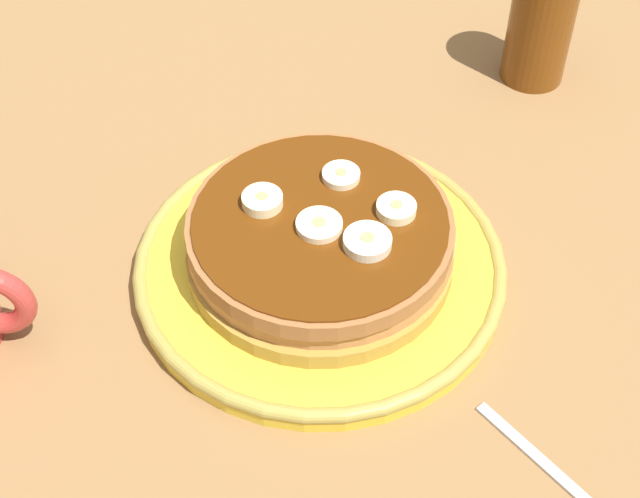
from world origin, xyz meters
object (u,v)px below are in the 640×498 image
at_px(banana_slice_0, 324,226).
at_px(banana_slice_4, 367,242).
at_px(pancake_stack, 318,237).
at_px(banana_slice_2, 262,201).
at_px(syrup_bottle, 543,13).
at_px(fork, 572,487).
at_px(banana_slice_1, 396,209).
at_px(plate, 320,266).
at_px(banana_slice_3, 341,176).

xyz_separation_m(banana_slice_0, banana_slice_4, (0.03, -0.01, 0.00)).
xyz_separation_m(pancake_stack, banana_slice_2, (-0.04, 0.01, 0.02)).
bearing_deg(syrup_bottle, fork, -90.80).
distance_m(banana_slice_4, syrup_bottle, 0.29).
bearing_deg(pancake_stack, banana_slice_1, 7.67).
bearing_deg(syrup_bottle, banana_slice_0, -122.88).
xyz_separation_m(plate, banana_slice_1, (0.05, 0.01, 0.05)).
bearing_deg(banana_slice_1, banana_slice_4, -119.62).
xyz_separation_m(plate, banana_slice_2, (-0.04, 0.01, 0.05)).
relative_size(banana_slice_4, syrup_bottle, 0.23).
relative_size(banana_slice_1, banana_slice_3, 1.02).
bearing_deg(banana_slice_1, syrup_bottle, 63.64).
bearing_deg(banana_slice_1, pancake_stack, -172.33).
relative_size(banana_slice_2, fork, 0.28).
distance_m(fork, syrup_bottle, 0.40).
height_order(pancake_stack, banana_slice_3, banana_slice_3).
bearing_deg(banana_slice_0, banana_slice_4, -24.90).
bearing_deg(syrup_bottle, banana_slice_2, -131.43).
xyz_separation_m(banana_slice_1, banana_slice_4, (-0.02, -0.03, 0.00)).
height_order(banana_slice_0, syrup_bottle, syrup_bottle).
xyz_separation_m(banana_slice_1, fork, (0.11, -0.16, -0.06)).
distance_m(pancake_stack, banana_slice_1, 0.06).
bearing_deg(plate, banana_slice_3, 74.56).
xyz_separation_m(plate, pancake_stack, (-0.00, 0.00, 0.03)).
relative_size(banana_slice_3, fork, 0.26).
relative_size(banana_slice_3, syrup_bottle, 0.19).
bearing_deg(pancake_stack, banana_slice_4, -35.76).
bearing_deg(syrup_bottle, banana_slice_1, -116.36).
bearing_deg(banana_slice_2, banana_slice_3, 30.43).
bearing_deg(plate, pancake_stack, 115.68).
distance_m(banana_slice_2, banana_slice_3, 0.06).
bearing_deg(banana_slice_3, banana_slice_2, -149.57).
height_order(plate, banana_slice_0, banana_slice_0).
distance_m(plate, fork, 0.22).
distance_m(banana_slice_1, banana_slice_2, 0.09).
distance_m(plate, banana_slice_4, 0.06).
distance_m(plate, banana_slice_2, 0.06).
height_order(banana_slice_1, fork, banana_slice_1).
bearing_deg(pancake_stack, fork, -44.46).
xyz_separation_m(banana_slice_1, syrup_bottle, (0.11, 0.23, 0.00)).
xyz_separation_m(pancake_stack, syrup_bottle, (0.17, 0.24, 0.03)).
height_order(banana_slice_0, fork, banana_slice_0).
relative_size(pancake_stack, banana_slice_2, 6.73).
relative_size(plate, banana_slice_0, 8.36).
bearing_deg(banana_slice_1, banana_slice_0, -158.92).
height_order(banana_slice_4, syrup_bottle, syrup_bottle).
bearing_deg(pancake_stack, banana_slice_0, -65.37).
distance_m(pancake_stack, syrup_bottle, 0.29).
bearing_deg(banana_slice_0, fork, -43.30).
relative_size(banana_slice_1, fork, 0.27).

